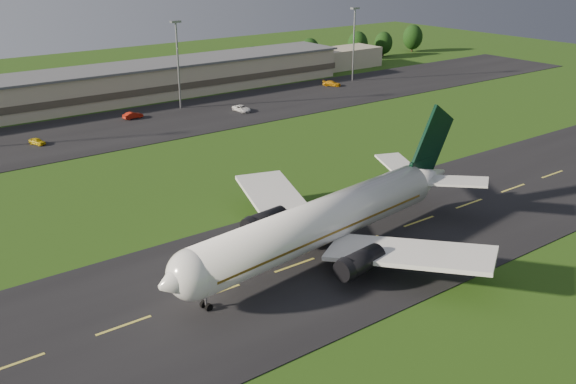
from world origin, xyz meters
TOP-DOWN VIEW (x-y plane):
  - ground at (0.00, 0.00)m, footprint 360.00×360.00m
  - taxiway at (0.00, 0.00)m, footprint 220.00×30.00m
  - apron at (0.00, 72.00)m, footprint 260.00×30.00m
  - airliner at (-17.40, 0.11)m, footprint 51.17×41.84m
  - terminal at (6.40, 96.18)m, footprint 145.00×16.00m
  - light_mast_centre at (5.00, 80.00)m, footprint 2.40×1.20m
  - light_mast_east at (60.00, 80.00)m, footprint 2.40×1.20m
  - tree_line at (28.70, 106.73)m, footprint 194.85×8.06m
  - service_vehicle_a at (-31.51, 70.03)m, footprint 2.82×4.03m
  - service_vehicle_b at (-8.27, 77.52)m, footprint 4.65×2.06m
  - service_vehicle_c at (14.76, 68.43)m, footprint 2.63×5.19m
  - service_vehicle_d at (50.29, 77.71)m, footprint 4.60×5.16m

SIDE VIEW (x-z plane):
  - ground at x=0.00m, z-range 0.00..0.00m
  - taxiway at x=0.00m, z-range 0.00..0.10m
  - apron at x=0.00m, z-range 0.00..0.10m
  - service_vehicle_a at x=-31.51m, z-range 0.10..1.37m
  - service_vehicle_c at x=14.76m, z-range 0.10..1.51m
  - service_vehicle_d at x=50.29m, z-range 0.10..1.54m
  - service_vehicle_b at x=-8.27m, z-range 0.10..1.58m
  - terminal at x=6.40m, z-range -0.21..8.19m
  - airliner at x=-17.40m, z-range -3.13..12.45m
  - tree_line at x=28.70m, z-range -0.41..10.33m
  - light_mast_centre at x=5.00m, z-range 2.56..22.91m
  - light_mast_east at x=60.00m, z-range 2.56..22.91m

